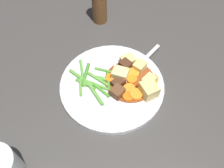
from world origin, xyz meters
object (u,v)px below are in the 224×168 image
object	(u,v)px
carrot_slice_7	(129,89)
carrot_slice_4	(133,73)
carrot_slice_6	(153,79)
potato_chunk_0	(149,90)
potato_chunk_4	(149,81)
potato_chunk_3	(120,74)
carrot_slice_1	(142,86)
carrot_slice_3	(136,95)
dinner_plate	(112,85)
carrot_slice_0	(128,97)
meat_chunk_0	(118,83)
potato_chunk_2	(140,66)
pepper_mill	(99,1)
carrot_slice_5	(112,78)
fork	(139,66)
meat_chunk_1	(117,92)
meat_chunk_2	(125,65)
potato_chunk_1	(128,61)
carrot_slice_2	(132,81)

from	to	relation	value
carrot_slice_7	carrot_slice_4	bearing A→B (deg)	66.59
carrot_slice_6	potato_chunk_0	distance (m)	0.04
potato_chunk_4	potato_chunk_3	bearing A→B (deg)	154.30
carrot_slice_4	carrot_slice_7	xyz separation A→B (m)	(-0.02, -0.04, 0.00)
carrot_slice_1	potato_chunk_3	bearing A→B (deg)	139.31
carrot_slice_3	dinner_plate	bearing A→B (deg)	138.12
carrot_slice_0	meat_chunk_0	size ratio (longest dim) A/B	0.84
potato_chunk_2	pepper_mill	xyz separation A→B (m)	(-0.07, 0.22, 0.05)
carrot_slice_5	fork	world-z (taller)	carrot_slice_5
meat_chunk_1	carrot_slice_0	bearing A→B (deg)	-28.75
meat_chunk_1	potato_chunk_3	bearing A→B (deg)	70.70
meat_chunk_0	meat_chunk_2	bearing A→B (deg)	59.44
potato_chunk_3	fork	bearing A→B (deg)	26.34
potato_chunk_4	meat_chunk_0	size ratio (longest dim) A/B	0.99
potato_chunk_0	fork	world-z (taller)	potato_chunk_0
carrot_slice_6	potato_chunk_1	size ratio (longest dim) A/B	0.73
potato_chunk_0	potato_chunk_3	size ratio (longest dim) A/B	1.07
potato_chunk_3	potato_chunk_4	world-z (taller)	potato_chunk_3
carrot_slice_7	potato_chunk_2	world-z (taller)	potato_chunk_2
carrot_slice_6	fork	bearing A→B (deg)	114.41
carrot_slice_1	meat_chunk_0	xyz separation A→B (m)	(-0.06, 0.02, 0.00)
dinner_plate	meat_chunk_0	bearing A→B (deg)	-22.25
dinner_plate	potato_chunk_1	size ratio (longest dim) A/B	7.62
potato_chunk_3	meat_chunk_1	xyz separation A→B (m)	(-0.02, -0.05, -0.00)
carrot_slice_1	carrot_slice_7	xyz separation A→B (m)	(-0.03, 0.00, -0.00)
carrot_slice_7	potato_chunk_4	world-z (taller)	potato_chunk_4
carrot_slice_3	carrot_slice_1	bearing A→B (deg)	44.33
carrot_slice_5	potato_chunk_1	world-z (taller)	potato_chunk_1
meat_chunk_0	fork	xyz separation A→B (m)	(0.06, 0.05, -0.01)
dinner_plate	meat_chunk_2	bearing A→B (deg)	44.40
carrot_slice_7	fork	xyz separation A→B (m)	(0.04, 0.07, -0.00)
carrot_slice_7	meat_chunk_0	distance (m)	0.03
potato_chunk_0	carrot_slice_0	bearing A→B (deg)	-178.02
potato_chunk_4	carrot_slice_5	bearing A→B (deg)	160.45
dinner_plate	carrot_slice_2	distance (m)	0.05
potato_chunk_0	potato_chunk_1	distance (m)	0.10
carrot_slice_3	carrot_slice_6	size ratio (longest dim) A/B	1.23
carrot_slice_6	meat_chunk_1	bearing A→B (deg)	-166.41
carrot_slice_2	potato_chunk_4	world-z (taller)	potato_chunk_4
carrot_slice_0	carrot_slice_7	xyz separation A→B (m)	(0.01, 0.02, -0.00)
carrot_slice_1	potato_chunk_1	distance (m)	0.08
carrot_slice_4	carrot_slice_5	world-z (taller)	same
carrot_slice_1	dinner_plate	bearing A→B (deg)	160.70
carrot_slice_7	potato_chunk_3	distance (m)	0.04
carrot_slice_0	carrot_slice_7	bearing A→B (deg)	69.92
carrot_slice_6	meat_chunk_1	xyz separation A→B (m)	(-0.10, -0.02, 0.01)
dinner_plate	fork	world-z (taller)	fork
carrot_slice_1	carrot_slice_7	world-z (taller)	carrot_slice_1
carrot_slice_0	potato_chunk_4	size ratio (longest dim) A/B	0.85
carrot_slice_4	potato_chunk_1	world-z (taller)	potato_chunk_1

